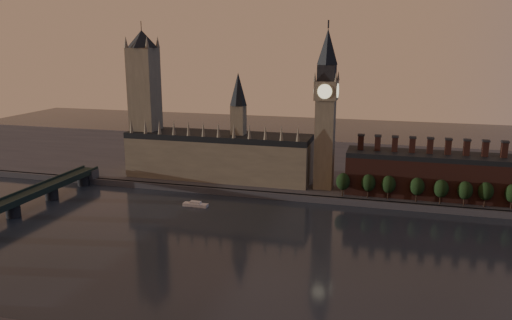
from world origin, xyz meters
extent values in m
plane|color=black|center=(0.00, 0.00, 0.00)|extent=(900.00, 900.00, 0.00)
cube|color=#47474C|center=(0.00, 90.00, 2.00)|extent=(900.00, 4.00, 4.00)
cube|color=#47474C|center=(0.00, 180.00, 2.00)|extent=(900.00, 180.00, 4.00)
cube|color=#7E7359|center=(-65.00, 115.00, 18.00)|extent=(130.00, 30.00, 28.00)
cube|color=black|center=(-65.00, 115.00, 34.00)|extent=(130.00, 30.00, 4.00)
cube|color=#7E7359|center=(-50.00, 115.00, 44.00)|extent=(9.00, 9.00, 24.00)
cone|color=black|center=(-50.00, 115.00, 67.00)|extent=(12.00, 12.00, 22.00)
cone|color=#7E7359|center=(-124.00, 101.00, 41.00)|extent=(2.60, 2.60, 10.00)
cone|color=#7E7359|center=(-113.27, 101.00, 41.00)|extent=(2.60, 2.60, 10.00)
cone|color=#7E7359|center=(-102.55, 101.00, 41.00)|extent=(2.60, 2.60, 10.00)
cone|color=#7E7359|center=(-91.82, 101.00, 41.00)|extent=(2.60, 2.60, 10.00)
cone|color=#7E7359|center=(-81.09, 101.00, 41.00)|extent=(2.60, 2.60, 10.00)
cone|color=#7E7359|center=(-70.36, 101.00, 41.00)|extent=(2.60, 2.60, 10.00)
cone|color=#7E7359|center=(-59.64, 101.00, 41.00)|extent=(2.60, 2.60, 10.00)
cone|color=#7E7359|center=(-48.91, 101.00, 41.00)|extent=(2.60, 2.60, 10.00)
cone|color=#7E7359|center=(-38.18, 101.00, 41.00)|extent=(2.60, 2.60, 10.00)
cone|color=#7E7359|center=(-27.45, 101.00, 41.00)|extent=(2.60, 2.60, 10.00)
cone|color=#7E7359|center=(-16.73, 101.00, 41.00)|extent=(2.60, 2.60, 10.00)
cone|color=#7E7359|center=(-6.00, 101.00, 41.00)|extent=(2.60, 2.60, 10.00)
cube|color=#7E7359|center=(-120.00, 115.00, 49.00)|extent=(18.00, 18.00, 90.00)
cone|color=black|center=(-120.00, 115.00, 100.00)|extent=(24.00, 24.00, 12.00)
cylinder|color=#232326|center=(-120.00, 115.00, 106.00)|extent=(0.50, 0.50, 12.00)
cone|color=#7E7359|center=(-128.00, 107.00, 98.00)|extent=(3.00, 3.00, 8.00)
cone|color=#7E7359|center=(-112.00, 107.00, 98.00)|extent=(3.00, 3.00, 8.00)
cone|color=#7E7359|center=(-128.00, 123.00, 98.00)|extent=(3.00, 3.00, 8.00)
cone|color=#7E7359|center=(-112.00, 123.00, 98.00)|extent=(3.00, 3.00, 8.00)
cube|color=#7E7359|center=(10.00, 110.00, 33.00)|extent=(12.00, 12.00, 58.00)
cube|color=#7E7359|center=(10.00, 110.00, 68.00)|extent=(14.00, 14.00, 12.00)
cube|color=#232326|center=(10.00, 110.00, 79.00)|extent=(11.00, 11.00, 10.00)
cone|color=black|center=(10.00, 110.00, 95.00)|extent=(13.00, 13.00, 22.00)
cylinder|color=#232326|center=(10.00, 110.00, 108.50)|extent=(1.00, 1.00, 5.00)
cylinder|color=beige|center=(10.00, 102.80, 68.00)|extent=(9.00, 0.50, 9.00)
cylinder|color=beige|center=(10.00, 117.20, 68.00)|extent=(9.00, 0.50, 9.00)
cylinder|color=beige|center=(2.80, 110.00, 68.00)|extent=(0.50, 9.00, 9.00)
cylinder|color=beige|center=(17.20, 110.00, 68.00)|extent=(0.50, 9.00, 9.00)
cone|color=#7E7359|center=(3.50, 103.50, 77.00)|extent=(2.00, 2.00, 6.00)
cone|color=#7E7359|center=(16.50, 103.50, 77.00)|extent=(2.00, 2.00, 6.00)
cone|color=#7E7359|center=(3.50, 116.50, 77.00)|extent=(2.00, 2.00, 6.00)
cone|color=#7E7359|center=(16.50, 116.50, 77.00)|extent=(2.00, 2.00, 6.00)
cube|color=#4B251C|center=(80.00, 110.00, 16.00)|extent=(110.00, 25.00, 24.00)
cube|color=black|center=(80.00, 110.00, 29.50)|extent=(110.00, 25.00, 3.00)
cube|color=#4B251C|center=(33.00, 110.00, 35.50)|extent=(3.50, 3.50, 9.00)
cube|color=#232326|center=(33.00, 110.00, 40.50)|extent=(4.20, 4.20, 1.00)
cube|color=#4B251C|center=(43.44, 110.00, 35.50)|extent=(3.50, 3.50, 9.00)
cube|color=#232326|center=(43.44, 110.00, 40.50)|extent=(4.20, 4.20, 1.00)
cube|color=#4B251C|center=(53.89, 110.00, 35.50)|extent=(3.50, 3.50, 9.00)
cube|color=#232326|center=(53.89, 110.00, 40.50)|extent=(4.20, 4.20, 1.00)
cube|color=#4B251C|center=(64.33, 110.00, 35.50)|extent=(3.50, 3.50, 9.00)
cube|color=#232326|center=(64.33, 110.00, 40.50)|extent=(4.20, 4.20, 1.00)
cube|color=#4B251C|center=(74.78, 110.00, 35.50)|extent=(3.50, 3.50, 9.00)
cube|color=#232326|center=(74.78, 110.00, 40.50)|extent=(4.20, 4.20, 1.00)
cube|color=#4B251C|center=(85.22, 110.00, 35.50)|extent=(3.50, 3.50, 9.00)
cube|color=#232326|center=(85.22, 110.00, 40.50)|extent=(4.20, 4.20, 1.00)
cube|color=#4B251C|center=(95.67, 110.00, 35.50)|extent=(3.50, 3.50, 9.00)
cube|color=#232326|center=(95.67, 110.00, 40.50)|extent=(4.20, 4.20, 1.00)
cube|color=#4B251C|center=(106.11, 110.00, 35.50)|extent=(3.50, 3.50, 9.00)
cube|color=#232326|center=(106.11, 110.00, 40.50)|extent=(4.20, 4.20, 1.00)
cube|color=#4B251C|center=(116.56, 110.00, 35.50)|extent=(3.50, 3.50, 9.00)
cube|color=#232326|center=(116.56, 110.00, 40.50)|extent=(4.20, 4.20, 1.00)
cylinder|color=black|center=(24.21, 94.17, 7.00)|extent=(0.80, 0.80, 6.00)
ellipsoid|color=black|center=(24.21, 94.17, 13.50)|extent=(8.60, 8.60, 10.75)
cylinder|color=black|center=(39.60, 95.31, 7.00)|extent=(0.80, 0.80, 6.00)
ellipsoid|color=black|center=(39.60, 95.31, 13.50)|extent=(8.60, 8.60, 10.75)
cylinder|color=black|center=(51.65, 95.32, 7.00)|extent=(0.80, 0.80, 6.00)
ellipsoid|color=black|center=(51.65, 95.32, 13.50)|extent=(8.60, 8.60, 10.75)
cylinder|color=black|center=(68.24, 95.12, 7.00)|extent=(0.80, 0.80, 6.00)
ellipsoid|color=black|center=(68.24, 95.12, 13.50)|extent=(8.60, 8.60, 10.75)
cylinder|color=black|center=(81.71, 94.17, 7.00)|extent=(0.80, 0.80, 6.00)
ellipsoid|color=black|center=(81.71, 94.17, 13.50)|extent=(8.60, 8.60, 10.75)
cylinder|color=black|center=(94.92, 94.06, 7.00)|extent=(0.80, 0.80, 6.00)
ellipsoid|color=black|center=(94.92, 94.06, 13.50)|extent=(8.60, 8.60, 10.75)
cylinder|color=black|center=(106.30, 95.30, 7.00)|extent=(0.80, 0.80, 6.00)
ellipsoid|color=black|center=(106.30, 95.30, 13.50)|extent=(8.60, 8.60, 10.75)
cylinder|color=black|center=(120.48, 94.88, 7.00)|extent=(0.80, 0.80, 6.00)
cube|color=#47474C|center=(-155.00, 90.00, 7.00)|extent=(14.00, 8.00, 6.00)
cylinder|color=#232326|center=(-155.00, 17.00, 3.88)|extent=(8.00, 8.00, 7.75)
cylinder|color=#232326|center=(-155.00, 51.00, 3.88)|extent=(8.00, 8.00, 7.75)
cylinder|color=#232326|center=(-155.00, 85.00, 3.88)|extent=(8.00, 8.00, 7.75)
cube|color=silver|center=(-61.52, 62.54, 0.89)|extent=(15.65, 4.90, 1.77)
cube|color=silver|center=(-61.52, 62.54, 2.44)|extent=(6.75, 3.52, 1.33)
camera|label=1|loc=(51.32, -207.42, 97.34)|focal=35.00mm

